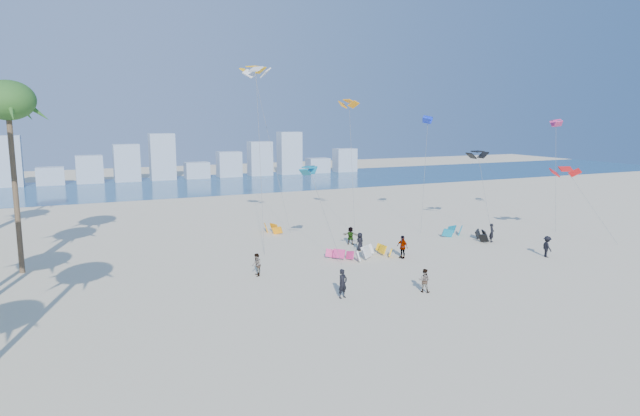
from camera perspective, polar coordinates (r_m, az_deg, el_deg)
name	(u,v)px	position (r m, az deg, el deg)	size (l,w,h in m)	color
ground	(396,346)	(29.65, 7.72, -13.66)	(220.00, 220.00, 0.00)	beige
ocean	(164,186)	(96.85, -15.49, 2.14)	(220.00, 220.00, 0.00)	navy
kitesurfer_near	(343,284)	(36.25, 2.32, -7.66)	(0.69, 0.45, 1.90)	black
kitesurfer_mid	(424,280)	(38.05, 10.52, -7.23)	(0.77, 0.60, 1.59)	gray
kitesurfers_far	(408,245)	(47.80, 8.95, -3.70)	(24.42, 12.15, 1.89)	black
grounded_kites	(388,241)	(50.72, 6.93, -3.39)	(18.56, 16.06, 0.98)	#FFB10D
flying_kites	(402,118)	(55.47, 8.29, 9.01)	(33.86, 24.89, 17.06)	#0C7798
distant_skyline	(148,163)	(106.23, -17.05, 4.35)	(85.00, 3.00, 8.40)	#9EADBF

